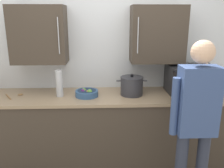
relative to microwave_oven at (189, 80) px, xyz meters
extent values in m
cube|color=silver|center=(-1.09, 0.34, 0.20)|extent=(3.91, 0.10, 2.60)
cube|color=#3D3328|center=(-1.79, 0.13, 0.53)|extent=(0.64, 0.32, 0.67)
cylinder|color=#B7BABF|center=(-1.53, -0.04, 0.53)|extent=(0.01, 0.01, 0.40)
cube|color=#3D3328|center=(-0.38, 0.13, 0.53)|extent=(0.64, 0.32, 0.67)
cylinder|color=#B7BABF|center=(-0.64, -0.04, 0.53)|extent=(0.01, 0.01, 0.40)
cube|color=#3D3328|center=(-1.09, -0.03, -0.65)|extent=(3.18, 0.63, 0.90)
cube|color=#937A5B|center=(-1.09, -0.03, -0.19)|extent=(3.22, 0.67, 0.03)
cube|color=black|center=(0.03, 0.01, 0.00)|extent=(0.56, 0.42, 0.34)
cube|color=beige|center=(-0.05, 0.00, 0.00)|extent=(0.36, 0.36, 0.27)
cube|color=black|center=(0.23, -0.20, 0.00)|extent=(0.16, 0.01, 0.31)
cube|color=black|center=(-0.30, -0.39, 0.00)|extent=(0.12, 0.40, 0.31)
cylinder|color=#335684|center=(-1.24, -0.07, -0.13)|extent=(0.27, 0.27, 0.07)
cylinder|color=#192B42|center=(-1.24, -0.07, -0.12)|extent=(0.22, 0.22, 0.05)
sphere|color=orange|center=(-1.22, -0.11, -0.10)|extent=(0.04, 0.04, 0.04)
sphere|color=#511E5B|center=(-1.28, -0.09, -0.10)|extent=(0.05, 0.05, 0.05)
sphere|color=#5B9333|center=(-1.27, -0.06, -0.10)|extent=(0.06, 0.06, 0.06)
sphere|color=#5B9333|center=(-1.20, -0.12, -0.10)|extent=(0.06, 0.06, 0.06)
cylinder|color=#A37547|center=(-2.15, -0.08, -0.16)|extent=(0.13, 0.19, 0.01)
ellipsoid|color=#A37547|center=(-2.03, 0.00, -0.16)|extent=(0.08, 0.07, 0.02)
cylinder|color=#B7BABF|center=(-1.55, -0.06, -0.03)|extent=(0.08, 0.08, 0.29)
cylinder|color=#B7BABF|center=(-1.55, -0.06, 0.13)|extent=(0.09, 0.09, 0.03)
cylinder|color=#2D2D33|center=(-0.70, -0.04, -0.07)|extent=(0.27, 0.27, 0.21)
cylinder|color=#2D2D33|center=(-0.70, -0.04, 0.04)|extent=(0.27, 0.27, 0.02)
cylinder|color=black|center=(-0.70, -0.04, 0.07)|extent=(0.04, 0.04, 0.03)
cylinder|color=#2D2D33|center=(-0.86, -0.04, 0.01)|extent=(0.05, 0.02, 0.02)
cylinder|color=#2D2D33|center=(-0.54, -0.04, 0.01)|extent=(0.05, 0.02, 0.02)
cube|color=#334775|center=(-0.22, -0.83, 0.03)|extent=(0.34, 0.20, 0.61)
sphere|color=#DBAD89|center=(-0.22, -0.83, 0.46)|extent=(0.20, 0.20, 0.20)
cylinder|color=#DBAD89|center=(-0.01, -0.57, 0.16)|extent=(0.14, 0.54, 0.29)
cylinder|color=#334775|center=(-0.42, -0.83, -0.02)|extent=(0.07, 0.07, 0.52)
camera|label=1|loc=(-1.04, -2.75, 0.73)|focal=38.10mm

